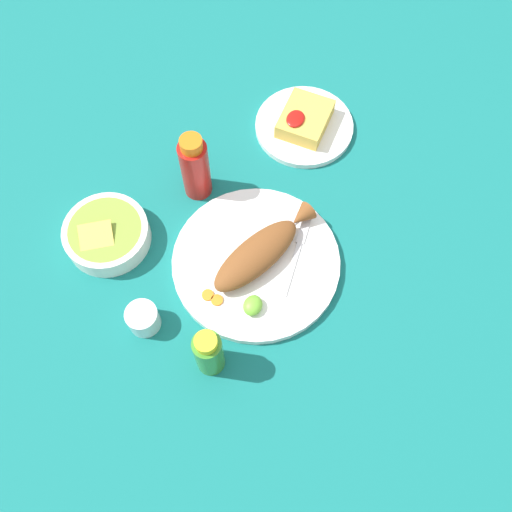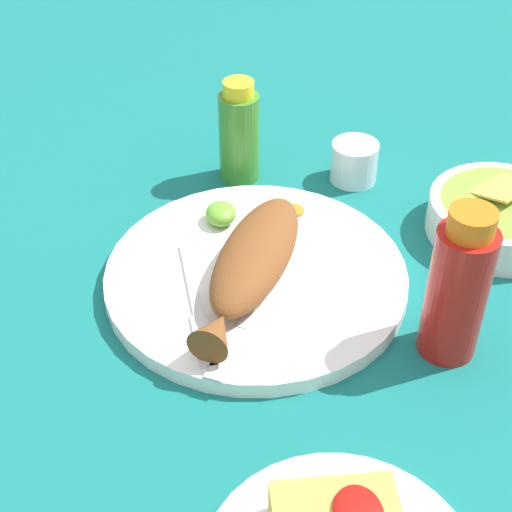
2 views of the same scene
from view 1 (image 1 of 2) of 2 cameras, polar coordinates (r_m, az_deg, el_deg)
The scene contains 14 objects.
ground_plane at distance 1.11m, azimuth 0.00°, elevation -0.84°, with size 4.00×4.00×0.00m, color #146B66.
main_plate at distance 1.10m, azimuth 0.00°, elevation -0.64°, with size 0.32×0.32×0.02m, color white.
fried_fish at distance 1.08m, azimuth 0.47°, elevation 0.47°, with size 0.25×0.15×0.05m.
fork_near at distance 1.12m, azimuth 2.62°, elevation 2.60°, with size 0.17×0.09×0.00m.
fork_far at distance 1.11m, azimuth 4.24°, elevation 0.87°, with size 0.19×0.03×0.00m.
carrot_slice_near at distance 1.07m, azimuth -4.85°, elevation -3.91°, with size 0.02×0.02×0.00m, color orange.
carrot_slice_mid at distance 1.06m, azimuth -3.93°, elevation -4.42°, with size 0.02×0.02×0.00m, color orange.
lime_wedge_main at distance 1.05m, azimuth -0.32°, elevation -4.97°, with size 0.04×0.03×0.02m, color #6BB233.
hot_sauce_bottle_red at distance 1.13m, azimuth -6.12°, elevation 8.80°, with size 0.06×0.06×0.16m.
hot_sauce_bottle_green at distance 0.99m, azimuth -4.97°, elevation -9.51°, with size 0.05×0.05×0.13m.
salt_cup at distance 1.06m, azimuth -11.19°, elevation -6.21°, with size 0.06×0.06×0.05m.
side_plate_fries at distance 1.28m, azimuth 4.83°, elevation 12.80°, with size 0.21×0.21×0.01m, color white.
fries_pile at distance 1.26m, azimuth 4.89°, elevation 13.50°, with size 0.12×0.10×0.04m.
guacamole_bowl at distance 1.15m, azimuth -14.70°, elevation 2.15°, with size 0.17×0.17×0.06m.
Camera 1 is at (0.42, 0.18, 1.01)m, focal length 40.00 mm.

